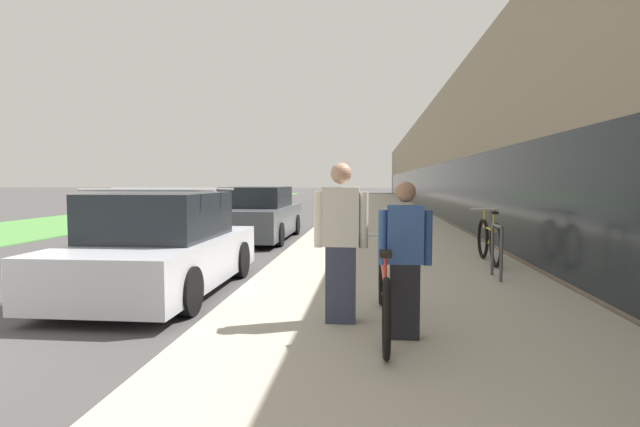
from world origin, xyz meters
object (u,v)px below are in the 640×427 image
Objects in this scene: tandem_bicycle at (383,291)px; person_rider at (405,260)px; bike_rack_hoop at (497,246)px; parked_sedan_curbside at (161,248)px; cruiser_bike_nearest at (489,241)px; vintage_roadster_curbside at (258,215)px; person_bystander at (341,243)px.

person_rider reaches higher than tandem_bicycle.
bike_rack_hoop is 0.21× the size of parked_sedan_curbside.
vintage_roadster_curbside is (-5.29, 3.93, 0.16)m from cruiser_bike_nearest.
person_bystander reaches higher than vintage_roadster_curbside.
person_bystander is at bearing -121.07° from cruiser_bike_nearest.
person_rider is 0.88× the size of person_bystander.
person_bystander is 3.17m from parked_sedan_curbside.
tandem_bicycle is at bearing 120.25° from person_rider.
person_bystander reaches higher than person_rider.
person_rider reaches higher than parked_sedan_curbside.
person_bystander is 0.43× the size of parked_sedan_curbside.
person_rider is at bearing -68.37° from vintage_roadster_curbside.
person_rider is at bearing -111.87° from cruiser_bike_nearest.
person_rider reaches higher than cruiser_bike_nearest.
tandem_bicycle is 0.54m from person_rider.
vintage_roadster_curbside is (-0.05, 6.51, 0.02)m from parked_sedan_curbside.
cruiser_bike_nearest reaches higher than bike_rack_hoop.
parked_sedan_curbside is at bearing -89.52° from vintage_roadster_curbside.
vintage_roadster_curbside is at bearing 111.63° from person_rider.
cruiser_bike_nearest is 0.45× the size of parked_sedan_curbside.
tandem_bicycle is 0.68m from person_bystander.
parked_sedan_curbside is (-5.23, -2.58, 0.14)m from cruiser_bike_nearest.
bike_rack_hoop is at bearing 56.87° from tandem_bicycle.
parked_sedan_curbside is at bearing 150.90° from tandem_bicycle.
bike_rack_hoop is at bearing 49.24° from person_bystander.
person_bystander is 0.95× the size of cruiser_bike_nearest.
parked_sedan_curbside is at bearing 149.37° from person_bystander.
bike_rack_hoop is (2.28, 2.65, -0.35)m from person_bystander.
tandem_bicycle reaches higher than bike_rack_hoop.
person_bystander is at bearing -71.18° from vintage_roadster_curbside.
person_bystander is 4.90m from cruiser_bike_nearest.
tandem_bicycle is at bearing -123.13° from bike_rack_hoop.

